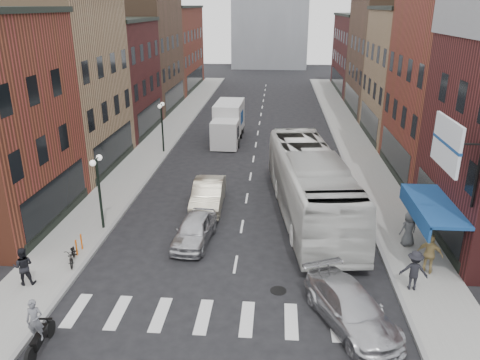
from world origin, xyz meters
name	(u,v)px	position (x,y,z in m)	size (l,w,h in m)	color
ground	(234,276)	(0.00, 0.00, 0.00)	(160.00, 160.00, 0.00)	black
sidewalk_left	(162,139)	(-8.50, 22.00, 0.07)	(3.00, 74.00, 0.15)	gray
sidewalk_right	(354,143)	(8.50, 22.00, 0.07)	(3.00, 74.00, 0.15)	gray
curb_left	(179,140)	(-7.00, 22.00, 0.00)	(0.20, 74.00, 0.16)	gray
curb_right	(336,143)	(7.00, 22.00, 0.00)	(0.20, 74.00, 0.16)	gray
crosswalk_stripes	(226,318)	(0.00, -3.00, 0.00)	(12.00, 2.20, 0.01)	silver
bldg_left_mid_a	(40,84)	(-14.99, 14.00, 6.15)	(10.30, 10.20, 12.30)	#A07C58
bldg_left_mid_b	(94,78)	(-14.99, 24.00, 5.15)	(10.30, 10.20, 10.30)	#471919
bldg_left_far_a	(129,50)	(-14.99, 35.00, 6.65)	(10.30, 12.20, 13.30)	brown
bldg_left_far_b	(159,48)	(-14.99, 49.00, 5.65)	(10.30, 16.20, 11.30)	brown
bldg_right_mid_b	(432,76)	(14.99, 24.00, 5.65)	(10.30, 10.20, 11.30)	#A07C58
bldg_right_far_a	(402,57)	(14.99, 35.00, 6.15)	(10.30, 12.20, 12.30)	brown
bldg_right_far_b	(376,54)	(14.99, 49.00, 5.15)	(10.30, 16.20, 10.30)	#471919
awning_blue	(430,206)	(8.93, 2.50, 2.63)	(1.80, 5.00, 0.78)	navy
billboard_sign	(449,145)	(8.59, 0.50, 6.13)	(1.52, 3.00, 3.70)	black
streetlamp_near	(98,179)	(-7.40, 4.00, 2.91)	(0.32, 1.22, 4.11)	black
streetlamp_far	(162,118)	(-7.40, 18.00, 2.91)	(0.32, 1.22, 4.11)	black
bike_rack	(79,245)	(-7.60, 1.30, 0.55)	(0.08, 0.68, 0.80)	#D8590C
box_truck	(228,123)	(-2.53, 22.19, 1.61)	(2.45, 7.54, 3.26)	silver
motorcycle_rider	(37,328)	(-6.30, -5.33, 0.97)	(0.61, 2.05, 2.08)	black
transit_bus	(310,185)	(3.72, 6.78, 1.89)	(3.18, 13.58, 3.78)	silver
sedan_left_near	(194,230)	(-2.27, 3.00, 0.71)	(1.69, 4.20, 1.43)	silver
sedan_left_far	(208,194)	(-2.20, 7.47, 0.82)	(1.73, 4.95, 1.63)	beige
curb_car	(351,308)	(4.71, -3.01, 0.73)	(2.04, 5.02, 1.46)	#B7B7BC
parked_bicycle	(72,255)	(-7.50, 0.31, 0.57)	(0.56, 1.60, 0.84)	black
ped_left_solo	(23,266)	(-8.80, -1.53, 1.00)	(0.83, 0.48, 1.70)	black
ped_right_a	(414,270)	(7.60, -0.61, 1.03)	(1.14, 0.56, 1.76)	black
ped_right_b	(430,254)	(8.63, 0.73, 1.09)	(1.10, 0.55, 1.87)	#98824D
ped_right_c	(409,229)	(8.37, 3.30, 1.04)	(0.87, 0.56, 1.77)	#525559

